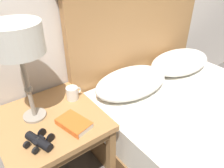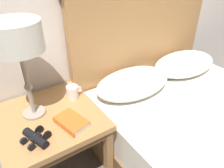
{
  "view_description": "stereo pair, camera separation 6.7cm",
  "coord_description": "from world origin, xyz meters",
  "px_view_note": "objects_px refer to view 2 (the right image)",
  "views": [
    {
      "loc": [
        -0.8,
        -0.28,
        1.42
      ],
      "look_at": [
        -0.1,
        0.65,
        0.68
      ],
      "focal_mm": 35.0,
      "sensor_mm": 36.0,
      "label": 1
    },
    {
      "loc": [
        -0.75,
        -0.32,
        1.42
      ],
      "look_at": [
        -0.1,
        0.65,
        0.68
      ],
      "focal_mm": 35.0,
      "sensor_mm": 36.0,
      "label": 2
    }
  ],
  "objects_px": {
    "nightstand": "(50,126)",
    "book_on_nightstand": "(71,122)",
    "coffee_mug": "(73,92)",
    "table_lamp": "(17,40)",
    "binoculars_pair": "(36,138)"
  },
  "relations": [
    {
      "from": "table_lamp",
      "to": "book_on_nightstand",
      "type": "relative_size",
      "value": 2.64
    },
    {
      "from": "coffee_mug",
      "to": "book_on_nightstand",
      "type": "bearing_deg",
      "value": -117.34
    },
    {
      "from": "binoculars_pair",
      "to": "coffee_mug",
      "type": "bearing_deg",
      "value": 37.32
    },
    {
      "from": "nightstand",
      "to": "binoculars_pair",
      "type": "height_order",
      "value": "binoculars_pair"
    },
    {
      "from": "nightstand",
      "to": "coffee_mug",
      "type": "height_order",
      "value": "coffee_mug"
    },
    {
      "from": "book_on_nightstand",
      "to": "coffee_mug",
      "type": "distance_m",
      "value": 0.26
    },
    {
      "from": "book_on_nightstand",
      "to": "coffee_mug",
      "type": "xyz_separation_m",
      "value": [
        0.12,
        0.23,
        0.03
      ]
    },
    {
      "from": "nightstand",
      "to": "book_on_nightstand",
      "type": "distance_m",
      "value": 0.19
    },
    {
      "from": "book_on_nightstand",
      "to": "binoculars_pair",
      "type": "xyz_separation_m",
      "value": [
        -0.2,
        -0.01,
        0.01
      ]
    },
    {
      "from": "table_lamp",
      "to": "coffee_mug",
      "type": "distance_m",
      "value": 0.49
    },
    {
      "from": "binoculars_pair",
      "to": "nightstand",
      "type": "bearing_deg",
      "value": 53.95
    },
    {
      "from": "table_lamp",
      "to": "binoculars_pair",
      "type": "bearing_deg",
      "value": -104.63
    },
    {
      "from": "book_on_nightstand",
      "to": "binoculars_pair",
      "type": "bearing_deg",
      "value": -176.06
    },
    {
      "from": "table_lamp",
      "to": "book_on_nightstand",
      "type": "distance_m",
      "value": 0.51
    },
    {
      "from": "table_lamp",
      "to": "book_on_nightstand",
      "type": "xyz_separation_m",
      "value": [
        0.14,
        -0.21,
        -0.44
      ]
    }
  ]
}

